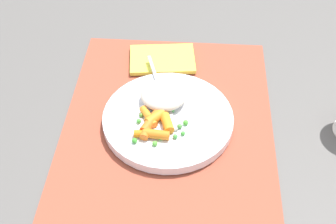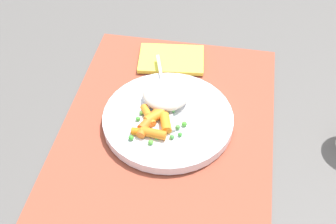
{
  "view_description": "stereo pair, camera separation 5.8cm",
  "coord_description": "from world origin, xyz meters",
  "px_view_note": "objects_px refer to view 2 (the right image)",
  "views": [
    {
      "loc": [
        0.54,
        0.04,
        0.6
      ],
      "look_at": [
        0.0,
        0.0,
        0.03
      ],
      "focal_mm": 47.63,
      "sensor_mm": 36.0,
      "label": 1
    },
    {
      "loc": [
        0.54,
        0.1,
        0.6
      ],
      "look_at": [
        0.0,
        0.0,
        0.03
      ],
      "focal_mm": 47.63,
      "sensor_mm": 36.0,
      "label": 2
    }
  ],
  "objects_px": {
    "fork": "(165,98)",
    "napkin": "(171,59)",
    "plate": "(168,119)",
    "rice_mound": "(166,95)",
    "carrot_portion": "(152,123)"
  },
  "relations": [
    {
      "from": "fork",
      "to": "napkin",
      "type": "xyz_separation_m",
      "value": [
        -0.13,
        -0.01,
        -0.02
      ]
    },
    {
      "from": "plate",
      "to": "fork",
      "type": "xyz_separation_m",
      "value": [
        -0.04,
        -0.01,
        0.01
      ]
    },
    {
      "from": "rice_mound",
      "to": "carrot_portion",
      "type": "relative_size",
      "value": 1.14
    },
    {
      "from": "rice_mound",
      "to": "plate",
      "type": "bearing_deg",
      "value": 16.08
    },
    {
      "from": "carrot_portion",
      "to": "rice_mound",
      "type": "bearing_deg",
      "value": 169.98
    },
    {
      "from": "rice_mound",
      "to": "napkin",
      "type": "xyz_separation_m",
      "value": [
        -0.14,
        -0.01,
        -0.03
      ]
    },
    {
      "from": "plate",
      "to": "rice_mound",
      "type": "height_order",
      "value": "rice_mound"
    },
    {
      "from": "fork",
      "to": "napkin",
      "type": "relative_size",
      "value": 1.5
    },
    {
      "from": "fork",
      "to": "rice_mound",
      "type": "bearing_deg",
      "value": 34.17
    },
    {
      "from": "carrot_portion",
      "to": "plate",
      "type": "bearing_deg",
      "value": 142.22
    },
    {
      "from": "plate",
      "to": "napkin",
      "type": "distance_m",
      "value": 0.18
    },
    {
      "from": "rice_mound",
      "to": "napkin",
      "type": "height_order",
      "value": "rice_mound"
    },
    {
      "from": "plate",
      "to": "fork",
      "type": "relative_size",
      "value": 1.17
    },
    {
      "from": "carrot_portion",
      "to": "napkin",
      "type": "bearing_deg",
      "value": -179.54
    },
    {
      "from": "plate",
      "to": "napkin",
      "type": "xyz_separation_m",
      "value": [
        -0.17,
        -0.02,
        -0.0
      ]
    }
  ]
}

